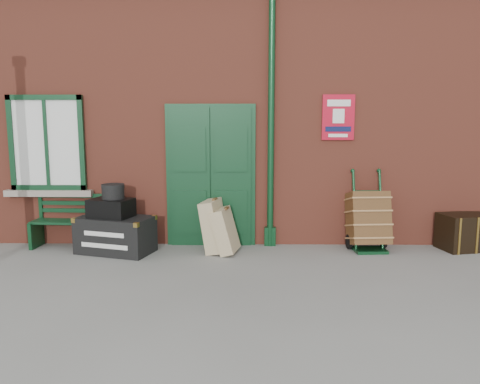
{
  "coord_description": "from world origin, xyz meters",
  "views": [
    {
      "loc": [
        0.28,
        -5.93,
        1.99
      ],
      "look_at": [
        0.18,
        0.6,
        1.0
      ],
      "focal_mm": 35.0,
      "sensor_mm": 36.0,
      "label": 1
    }
  ],
  "objects_px": {
    "bench": "(79,220)",
    "houdini_trunk": "(116,235)",
    "dark_trunk": "(466,232)",
    "porter_trolley": "(368,220)"
  },
  "relations": [
    {
      "from": "bench",
      "to": "houdini_trunk",
      "type": "distance_m",
      "value": 0.77
    },
    {
      "from": "bench",
      "to": "dark_trunk",
      "type": "distance_m",
      "value": 6.11
    },
    {
      "from": "houdini_trunk",
      "to": "dark_trunk",
      "type": "relative_size",
      "value": 1.42
    },
    {
      "from": "bench",
      "to": "porter_trolley",
      "type": "height_order",
      "value": "porter_trolley"
    },
    {
      "from": "houdini_trunk",
      "to": "dark_trunk",
      "type": "distance_m",
      "value": 5.44
    },
    {
      "from": "houdini_trunk",
      "to": "porter_trolley",
      "type": "distance_m",
      "value": 3.9
    },
    {
      "from": "houdini_trunk",
      "to": "dark_trunk",
      "type": "height_order",
      "value": "dark_trunk"
    },
    {
      "from": "bench",
      "to": "porter_trolley",
      "type": "relative_size",
      "value": 1.16
    },
    {
      "from": "dark_trunk",
      "to": "bench",
      "type": "bearing_deg",
      "value": 167.12
    },
    {
      "from": "bench",
      "to": "dark_trunk",
      "type": "xyz_separation_m",
      "value": [
        6.11,
        -0.07,
        -0.16
      ]
    }
  ]
}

